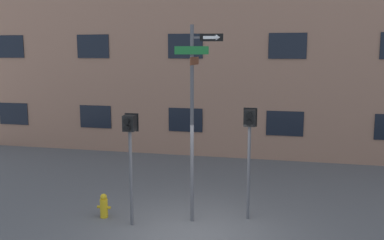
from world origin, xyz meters
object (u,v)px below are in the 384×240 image
pedestrian_signal_left (130,140)px  fire_hydrant (104,206)px  street_sign_pole (194,109)px  pedestrian_signal_right (249,134)px

pedestrian_signal_left → fire_hydrant: 2.08m
street_sign_pole → pedestrian_signal_left: street_sign_pole is taller
pedestrian_signal_right → fire_hydrant: (-3.68, -0.73, -1.94)m
street_sign_pole → pedestrian_signal_right: size_ratio=1.71×
pedestrian_signal_left → pedestrian_signal_right: size_ratio=0.97×
pedestrian_signal_left → street_sign_pole: bearing=20.9°
street_sign_pole → pedestrian_signal_left: (-1.47, -0.56, -0.73)m
street_sign_pole → pedestrian_signal_right: street_sign_pole is taller
street_sign_pole → fire_hydrant: (-2.35, -0.27, -2.60)m
pedestrian_signal_left → fire_hydrant: bearing=161.4°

